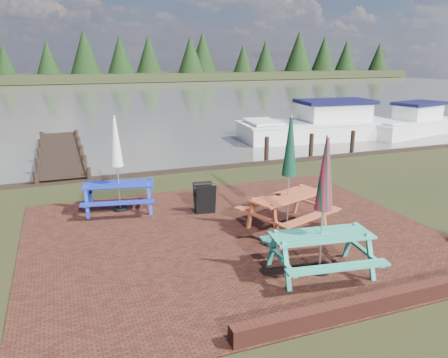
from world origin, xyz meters
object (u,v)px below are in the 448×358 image
picnic_table_teal (322,228)px  boat_far (410,124)px  boat_near (320,126)px  jetty (61,152)px  picnic_table_blue (118,179)px  chalkboard (205,198)px  picnic_table_red (288,190)px

picnic_table_teal → boat_far: (13.35, 11.98, -0.54)m
boat_far → boat_near: bearing=68.8°
jetty → picnic_table_blue: bearing=-80.1°
picnic_table_teal → jetty: (-4.35, 12.45, -0.79)m
chalkboard → boat_near: 12.72m
chalkboard → jetty: chalkboard is taller
picnic_table_teal → boat_near: 15.02m
picnic_table_blue → chalkboard: picnic_table_blue is taller
picnic_table_blue → jetty: picnic_table_blue is taller
picnic_table_red → chalkboard: 2.25m
picnic_table_blue → boat_near: picnic_table_blue is taller
picnic_table_red → chalkboard: picnic_table_red is taller
picnic_table_blue → jetty: bearing=111.1°
chalkboard → boat_far: boat_far is taller
picnic_table_red → chalkboard: bearing=115.2°
chalkboard → boat_far: (14.36, 8.21, -0.05)m
boat_near → picnic_table_red: bearing=148.8°
picnic_table_teal → boat_near: picnic_table_teal is taller
picnic_table_red → chalkboard: (-1.53, 1.57, -0.50)m
boat_far → picnic_table_red: bearing=113.1°
jetty → picnic_table_red: bearing=-64.5°
picnic_table_red → jetty: size_ratio=0.29×
picnic_table_red → boat_near: 12.90m
chalkboard → picnic_table_teal: bearing=-67.9°
picnic_table_blue → jetty: (-1.34, 7.68, -0.75)m
chalkboard → jetty: 9.30m
picnic_table_red → picnic_table_blue: picnic_table_red is taller
picnic_table_teal → boat_far: bearing=49.8°
picnic_table_teal → picnic_table_red: picnic_table_red is taller
picnic_table_teal → picnic_table_blue: bearing=130.2°
picnic_table_red → jetty: 11.37m
boat_near → picnic_table_teal: bearing=152.1°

